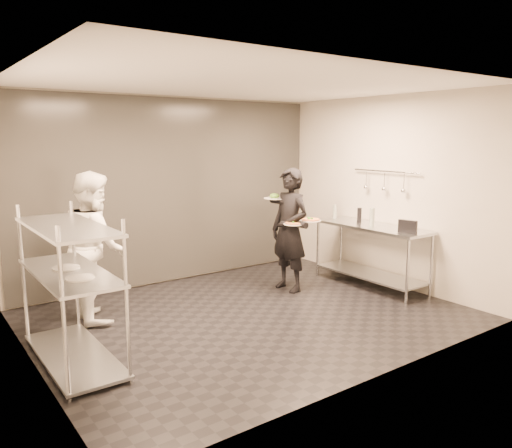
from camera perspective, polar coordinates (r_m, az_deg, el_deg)
room_shell at (r=6.96m, az=-6.24°, el=3.29°), size 5.00×4.00×2.80m
pass_rack at (r=5.19m, az=-20.47°, el=-6.62°), size 0.60×1.60×1.50m
prep_counter at (r=7.56m, az=13.00°, el=-2.33°), size 0.60×1.80×0.92m
utensil_rail at (r=7.62m, az=14.50°, el=4.70°), size 0.07×1.20×0.31m
waiter at (r=7.15m, az=3.88°, el=-0.68°), size 0.48×0.68×1.77m
chef at (r=6.31m, az=-17.91°, el=-2.39°), size 0.79×0.96×1.80m
pizza_plate_near at (r=6.95m, az=4.33°, el=0.07°), size 0.28×0.28×0.05m
pizza_plate_far at (r=7.10m, az=6.27°, el=0.47°), size 0.29×0.29×0.05m
salad_plate at (r=7.24m, az=2.12°, el=3.09°), size 0.31×0.31×0.07m
pos_monitor at (r=6.96m, az=16.93°, el=-0.32°), size 0.10×0.26×0.18m
bottle_green at (r=7.42m, az=13.11°, el=0.78°), size 0.07×0.07×0.26m
bottle_clear at (r=8.05m, az=8.99°, el=1.43°), size 0.06×0.06×0.21m
bottle_dark at (r=7.69m, az=11.72°, el=0.99°), size 0.07×0.07×0.22m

